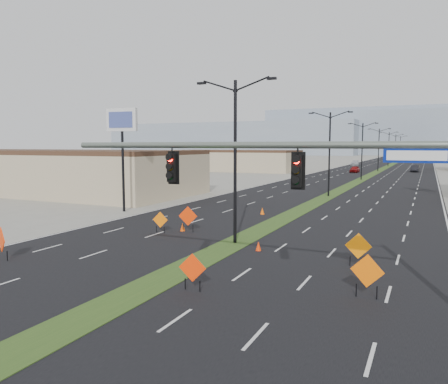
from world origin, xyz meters
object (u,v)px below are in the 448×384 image
at_px(car_far, 355,163).
at_px(cone_3, 262,211).
at_px(construction_sign_3, 192,269).
at_px(construction_sign_2, 188,217).
at_px(streetlight_2, 362,149).
at_px(streetlight_3, 379,148).
at_px(car_left, 355,169).
at_px(car_mid, 415,169).
at_px(streetlight_4, 389,148).
at_px(streetlight_0, 235,156).
at_px(streetlight_1, 329,151).
at_px(construction_sign_1, 160,221).
at_px(construction_sign_0, 1,241).
at_px(streetlight_5, 395,147).
at_px(cone_0, 183,227).
at_px(cone_1, 258,246).
at_px(construction_sign_5, 358,247).
at_px(cone_2, 359,247).
at_px(streetlight_6, 400,147).
at_px(pole_sign_west, 122,128).
at_px(signal_mast, 353,185).
at_px(construction_sign_4, 367,272).

height_order(car_far, cone_3, car_far).
bearing_deg(construction_sign_3, construction_sign_2, 111.80).
bearing_deg(streetlight_2, streetlight_3, 90.00).
relative_size(car_left, car_mid, 0.91).
distance_m(car_mid, construction_sign_2, 84.58).
relative_size(streetlight_4, construction_sign_3, 6.25).
relative_size(streetlight_0, streetlight_1, 1.00).
bearing_deg(streetlight_4, construction_sign_1, -93.11).
height_order(construction_sign_1, cone_3, construction_sign_1).
height_order(construction_sign_0, cone_3, construction_sign_0).
bearing_deg(construction_sign_0, streetlight_5, 111.30).
bearing_deg(cone_3, car_far, 93.99).
bearing_deg(cone_0, streetlight_3, 86.57).
relative_size(car_mid, cone_1, 8.60).
bearing_deg(construction_sign_5, construction_sign_1, 164.99).
distance_m(streetlight_3, cone_1, 85.43).
xyz_separation_m(construction_sign_2, cone_2, (11.79, -0.79, -0.82)).
bearing_deg(streetlight_6, streetlight_4, -90.00).
bearing_deg(car_far, streetlight_0, -87.35).
xyz_separation_m(streetlight_2, construction_sign_5, (7.75, -58.32, -4.39)).
xyz_separation_m(construction_sign_2, cone_3, (2.03, 9.66, -0.78)).
relative_size(streetlight_0, streetlight_3, 1.00).
bearing_deg(pole_sign_west, car_mid, 68.90).
height_order(signal_mast, streetlight_4, streetlight_4).
height_order(streetlight_2, construction_sign_5, streetlight_2).
distance_m(streetlight_5, car_left, 62.94).
bearing_deg(construction_sign_0, construction_sign_4, 31.74).
xyz_separation_m(construction_sign_2, construction_sign_4, (13.16, -8.67, -0.02)).
relative_size(streetlight_1, cone_1, 18.22).
distance_m(signal_mast, construction_sign_4, 4.90).
bearing_deg(cone_2, streetlight_5, 93.03).
height_order(car_mid, construction_sign_1, car_mid).
relative_size(construction_sign_0, cone_3, 2.89).
bearing_deg(car_far, signal_mast, -83.76).
relative_size(signal_mast, streetlight_6, 1.63).
bearing_deg(car_far, streetlight_1, -85.75).
bearing_deg(construction_sign_3, streetlight_1, 84.23).
relative_size(car_mid, cone_0, 7.70).
distance_m(signal_mast, pole_sign_west, 29.41).
distance_m(streetlight_1, streetlight_3, 56.00).
relative_size(streetlight_3, construction_sign_1, 6.72).
bearing_deg(cone_3, cone_2, -46.97).
xyz_separation_m(signal_mast, streetlight_0, (-8.56, 10.00, 0.63)).
bearing_deg(streetlight_0, car_left, 93.19).
height_order(construction_sign_0, pole_sign_west, pole_sign_west).
height_order(construction_sign_0, construction_sign_1, construction_sign_0).
xyz_separation_m(cone_0, cone_1, (6.96, -3.19, -0.03)).
bearing_deg(streetlight_2, streetlight_1, -90.00).
bearing_deg(car_far, streetlight_4, -0.21).
relative_size(streetlight_6, cone_3, 16.07).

